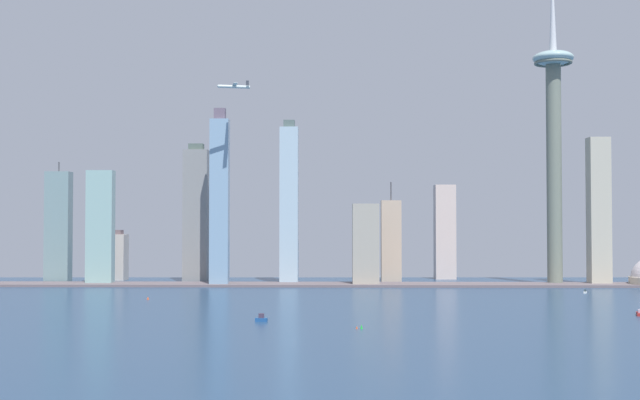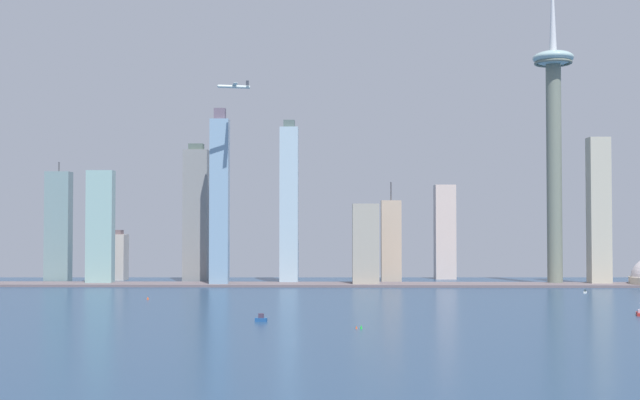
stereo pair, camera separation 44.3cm
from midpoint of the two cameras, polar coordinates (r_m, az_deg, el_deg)
The scene contains 19 objects.
ground_plane at distance 459.32m, azimuth -1.78°, elevation -9.46°, with size 6000.00×6000.00×0.00m, color navy.
waterfront_pier at distance 864.58m, azimuth -0.48°, elevation -5.79°, with size 807.17×51.38×2.48m, color #665A5E.
observation_tower at distance 915.30m, azimuth 15.68°, elevation 5.05°, with size 42.77×42.77×340.40m.
skyscraper_0 at distance 917.76m, azimuth 4.89°, elevation -2.82°, with size 21.77×14.71×109.82m.
skyscraper_1 at distance 981.32m, azimuth -13.76°, elevation -3.76°, with size 24.16×24.22×57.07m.
skyscraper_2 at distance 916.04m, azimuth 18.51°, elevation -0.73°, with size 21.31×18.60×153.92m.
skyscraper_3 at distance 905.03m, azimuth -14.75°, elevation -1.83°, with size 27.57×14.75×119.87m.
skyscraper_4 at distance 890.94m, azimuth -2.11°, elevation -0.29°, with size 19.41×21.27×174.60m.
skyscraper_5 at distance 984.07m, azimuth 8.53°, elevation -2.17°, with size 23.53×23.79×109.44m.
skyscraper_6 at distance 917.90m, azimuth -8.45°, elevation -1.02°, with size 26.45×19.06×151.20m.
skyscraper_7 at distance 863.43m, azimuth 3.14°, elevation -3.07°, with size 27.16×26.05×84.45m.
skyscraper_8 at distance 863.10m, azimuth -6.86°, elevation -0.03°, with size 19.23×14.99×182.81m.
skyscraper_9 at distance 949.14m, azimuth -17.42°, elevation -1.78°, with size 26.25×16.88×131.25m.
boat_1 at distance 804.85m, azimuth 17.67°, elevation -5.99°, with size 5.12×7.84×3.53m.
boat_2 at distance 542.41m, azimuth -4.02°, elevation -8.08°, with size 7.94×3.51×5.22m.
channel_buoy_0 at distance 504.94m, azimuth 2.53°, elevation -8.68°, with size 1.20×1.20×1.60m, color #E54C19.
channel_buoy_1 at distance 504.08m, azimuth 2.86°, elevation -8.64°, with size 1.58×1.58×2.48m, color green.
channel_buoy_2 at distance 715.85m, azimuth -11.66°, elevation -6.57°, with size 1.73×1.73×2.55m, color #E54C19.
airplane at distance 829.82m, azimuth -5.89°, elevation 7.72°, with size 31.69×29.92×8.04m.
Camera 2 is at (21.85, -454.72, 61.16)m, focal length 46.88 mm.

